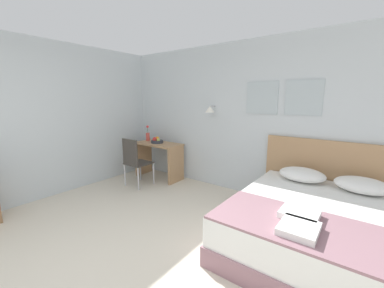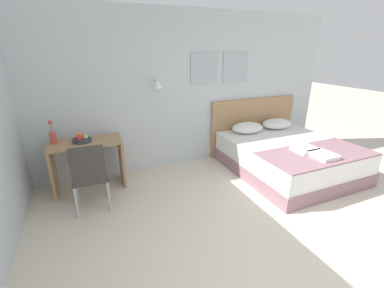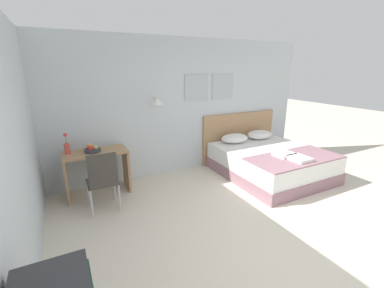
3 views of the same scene
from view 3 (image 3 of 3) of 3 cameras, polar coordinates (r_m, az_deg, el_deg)
ground_plane at (r=3.41m, az=21.37°, el=-22.49°), size 24.00×24.00×0.00m
wall_back at (r=5.19m, az=-2.60°, el=8.21°), size 5.89×0.31×2.65m
bed at (r=5.39m, az=16.93°, el=-3.90°), size 1.79×2.01×0.53m
headboard at (r=6.05m, az=10.39°, el=1.64°), size 1.91×0.06×1.10m
pillow_left at (r=5.59m, az=9.45°, el=1.26°), size 0.62×0.44×0.19m
pillow_right at (r=6.03m, az=14.80°, el=2.04°), size 0.62×0.44×0.19m
throw_blanket at (r=4.93m, az=21.87°, el=-2.86°), size 1.74×0.81×0.02m
folded_towel_near_foot at (r=4.92m, az=19.81°, el=-2.15°), size 0.34×0.29×0.06m
folded_towel_mid_bed at (r=4.79m, az=22.72°, el=-2.98°), size 0.31×0.35×0.06m
desk at (r=4.60m, az=-20.41°, el=-4.49°), size 1.01×0.50×0.76m
desk_chair at (r=3.98m, az=-19.23°, el=-7.18°), size 0.43×0.43×0.94m
fruit_bowl at (r=4.50m, az=-21.31°, el=-1.09°), size 0.26×0.26×0.13m
flower_vase at (r=4.54m, az=-26.04°, el=-0.59°), size 0.09×0.09×0.34m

